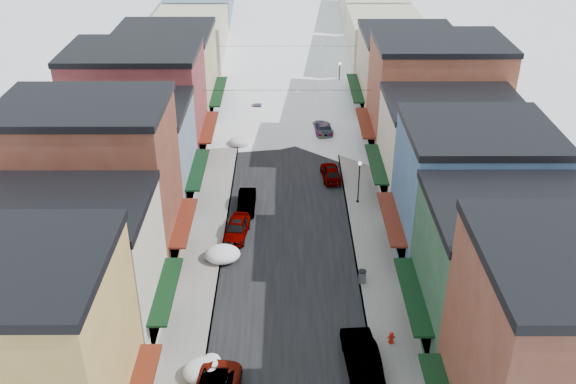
{
  "coord_description": "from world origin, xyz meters",
  "views": [
    {
      "loc": [
        -0.15,
        -19.23,
        27.76
      ],
      "look_at": [
        0.0,
        25.38,
        3.0
      ],
      "focal_mm": 40.0,
      "sensor_mm": 36.0,
      "label": 1
    }
  ],
  "objects_px": {
    "car_silver_sedan": "(237,228)",
    "streetlamp_near": "(359,177)",
    "car_dark_hatch": "(247,202)",
    "fire_hydrant": "(391,338)",
    "car_green_sedan": "(362,356)",
    "trash_can": "(362,276)"
  },
  "relations": [
    {
      "from": "fire_hydrant",
      "to": "trash_can",
      "type": "height_order",
      "value": "trash_can"
    },
    {
      "from": "car_silver_sedan",
      "to": "car_dark_hatch",
      "type": "bearing_deg",
      "value": 89.56
    },
    {
      "from": "car_silver_sedan",
      "to": "streetlamp_near",
      "type": "bearing_deg",
      "value": 34.11
    },
    {
      "from": "car_dark_hatch",
      "to": "car_green_sedan",
      "type": "relative_size",
      "value": 0.78
    },
    {
      "from": "car_green_sedan",
      "to": "car_silver_sedan",
      "type": "bearing_deg",
      "value": -64.35
    },
    {
      "from": "streetlamp_near",
      "to": "car_silver_sedan",
      "type": "bearing_deg",
      "value": -152.84
    },
    {
      "from": "car_silver_sedan",
      "to": "car_green_sedan",
      "type": "height_order",
      "value": "car_green_sedan"
    },
    {
      "from": "car_green_sedan",
      "to": "fire_hydrant",
      "type": "xyz_separation_m",
      "value": [
        2.07,
        1.97,
        -0.34
      ]
    },
    {
      "from": "fire_hydrant",
      "to": "trash_can",
      "type": "xyz_separation_m",
      "value": [
        -1.17,
        6.19,
        0.12
      ]
    },
    {
      "from": "car_dark_hatch",
      "to": "trash_can",
      "type": "bearing_deg",
      "value": -50.36
    },
    {
      "from": "car_dark_hatch",
      "to": "streetlamp_near",
      "type": "distance_m",
      "value": 9.76
    },
    {
      "from": "fire_hydrant",
      "to": "streetlamp_near",
      "type": "bearing_deg",
      "value": 91.1
    },
    {
      "from": "car_silver_sedan",
      "to": "fire_hydrant",
      "type": "distance_m",
      "value": 16.23
    },
    {
      "from": "car_dark_hatch",
      "to": "trash_can",
      "type": "xyz_separation_m",
      "value": [
        8.7,
        -10.54,
        -0.03
      ]
    },
    {
      "from": "fire_hydrant",
      "to": "streetlamp_near",
      "type": "xyz_separation_m",
      "value": [
        -0.34,
        17.61,
        2.06
      ]
    },
    {
      "from": "car_green_sedan",
      "to": "streetlamp_near",
      "type": "bearing_deg",
      "value": -99.55
    },
    {
      "from": "trash_can",
      "to": "streetlamp_near",
      "type": "distance_m",
      "value": 11.61
    },
    {
      "from": "car_dark_hatch",
      "to": "fire_hydrant",
      "type": "bearing_deg",
      "value": -59.36
    },
    {
      "from": "trash_can",
      "to": "car_green_sedan",
      "type": "bearing_deg",
      "value": -96.29
    },
    {
      "from": "car_dark_hatch",
      "to": "car_silver_sedan",
      "type": "bearing_deg",
      "value": -97.3
    },
    {
      "from": "car_silver_sedan",
      "to": "car_dark_hatch",
      "type": "distance_m",
      "value": 4.34
    },
    {
      "from": "car_silver_sedan",
      "to": "streetlamp_near",
      "type": "relative_size",
      "value": 1.09
    }
  ]
}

